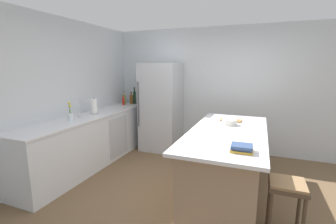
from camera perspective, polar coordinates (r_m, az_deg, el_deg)
The scene contains 17 objects.
ground_plane at distance 3.40m, azimuth 6.49°, elevation -20.89°, with size 7.20×7.20×0.00m, color brown.
wall_rear at distance 5.12m, azimuth 13.39°, elevation 5.15°, with size 6.00×0.10×2.60m, color silver.
wall_left at distance 4.26m, azimuth -26.89°, elevation 3.16°, with size 0.10×6.00×2.60m, color silver.
counter_run_left at distance 4.58m, azimuth -17.72°, elevation -6.34°, with size 0.63×3.10×0.94m.
kitchen_island at distance 3.48m, azimuth 13.97°, elevation -11.69°, with size 1.01×2.24×0.92m.
refrigerator at distance 5.10m, azimuth -1.63°, elevation 1.24°, with size 0.78×0.78×1.86m.
bar_stool at distance 2.84m, azimuth 26.86°, elevation -16.93°, with size 0.36×0.36×0.63m.
sink_faucet at distance 4.30m, azimuth -20.66°, elevation 0.92°, with size 0.15×0.05×0.30m.
flower_vase at distance 4.00m, azimuth -22.62°, elevation -0.78°, with size 0.08×0.08×0.32m.
paper_towel_roll at distance 4.52m, azimuth -17.48°, elevation 1.28°, with size 0.14×0.14×0.31m.
wine_bottle at distance 5.57m, azimuth -8.13°, elevation 3.61°, with size 0.06×0.06×0.38m.
whiskey_bottle at distance 5.51m, azimuth -8.90°, elevation 3.08°, with size 0.08×0.08×0.29m.
olive_oil_bottle at distance 5.50m, azimuth -10.55°, elevation 3.01°, with size 0.06×0.06×0.30m.
hot_sauce_bottle at distance 5.41m, azimuth -10.80°, elevation 2.64°, with size 0.05×0.05×0.23m.
cookbook_stack at distance 2.57m, azimuth 17.47°, elevation -8.37°, with size 0.23×0.19×0.07m.
mixing_bowl at distance 3.67m, azimuth 14.66°, elevation -2.40°, with size 0.22×0.22×0.08m.
cutting_board at distance 3.95m, azimuth 15.03°, elevation -1.96°, with size 0.34×0.20×0.02m.
Camera 1 is at (0.72, -2.80, 1.79)m, focal length 25.12 mm.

